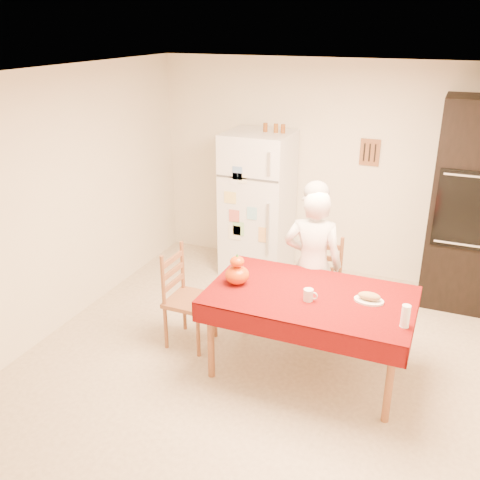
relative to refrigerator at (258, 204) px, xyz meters
The scene contains 17 objects.
floor 2.16m from the refrigerator, 70.93° to the right, with size 4.50×4.50×0.00m, color tan.
room_shell 2.13m from the refrigerator, 70.89° to the right, with size 4.02×4.52×2.51m.
refrigerator is the anchor object (origin of this frame).
oven_cabinet 2.29m from the refrigerator, ahead, with size 0.70×0.62×2.20m.
dining_table 2.14m from the refrigerator, 57.46° to the right, with size 1.70×1.00×0.76m.
chair_far 1.54m from the refrigerator, 44.99° to the right, with size 0.51×0.49×0.95m.
chair_left 1.82m from the refrigerator, 91.92° to the right, with size 0.41×0.43×0.95m.
seated_woman 1.59m from the refrigerator, 50.56° to the right, with size 0.55×0.36×1.51m, color white.
coffee_mug 2.24m from the refrigerator, 58.74° to the right, with size 0.08×0.08×0.10m, color silver.
pumpkin_lower 1.92m from the refrigerator, 74.61° to the right, with size 0.21×0.21×0.16m, color #D74905.
pumpkin_upper 1.92m from the refrigerator, 74.61° to the right, with size 0.12×0.12×0.09m, color #E35205.
wine_glass 2.80m from the refrigerator, 46.37° to the right, with size 0.07×0.07×0.18m, color white.
bread_plate 2.38m from the refrigerator, 47.07° to the right, with size 0.24×0.24×0.02m, color white.
bread_loaf 2.38m from the refrigerator, 47.07° to the right, with size 0.18×0.10×0.06m, color #957649.
spice_jar_left 0.90m from the refrigerator, 39.75° to the left, with size 0.05×0.05×0.10m, color brown.
spice_jar_mid 0.92m from the refrigerator, 15.12° to the left, with size 0.05×0.05×0.10m, color brown.
spice_jar_right 0.94m from the refrigerator, 10.55° to the left, with size 0.05×0.05×0.10m, color brown.
Camera 1 is at (1.46, -3.78, 2.87)m, focal length 40.00 mm.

